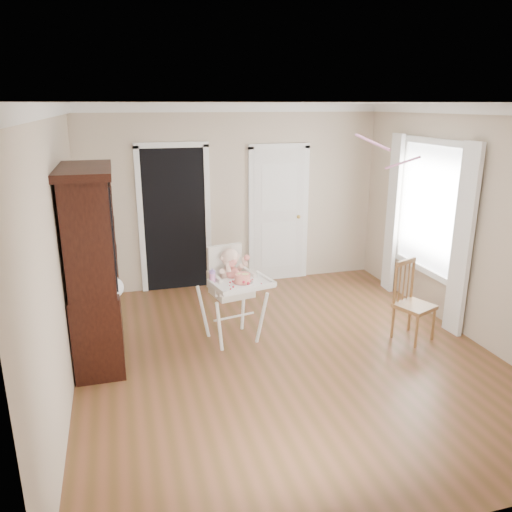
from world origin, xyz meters
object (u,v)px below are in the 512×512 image
object	(u,v)px
china_cabinet	(94,267)
dining_chair	(413,303)
high_chair	(232,283)
cake	(243,278)
sippy_cup	(212,276)

from	to	relation	value
china_cabinet	dining_chair	distance (m)	3.63
high_chair	cake	distance (m)	0.29
high_chair	china_cabinet	distance (m)	1.53
sippy_cup	dining_chair	distance (m)	2.38
cake	dining_chair	distance (m)	2.05
cake	sippy_cup	distance (m)	0.34
high_chair	cake	size ratio (longest dim) A/B	5.09
high_chair	cake	world-z (taller)	high_chair
cake	dining_chair	bearing A→B (deg)	-8.31
sippy_cup	cake	bearing A→B (deg)	-17.91
sippy_cup	dining_chair	bearing A→B (deg)	-9.68
sippy_cup	dining_chair	size ratio (longest dim) A/B	0.18
high_chair	dining_chair	xyz separation A→B (m)	(2.06, -0.53, -0.27)
sippy_cup	dining_chair	world-z (taller)	sippy_cup
dining_chair	cake	bearing A→B (deg)	149.59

